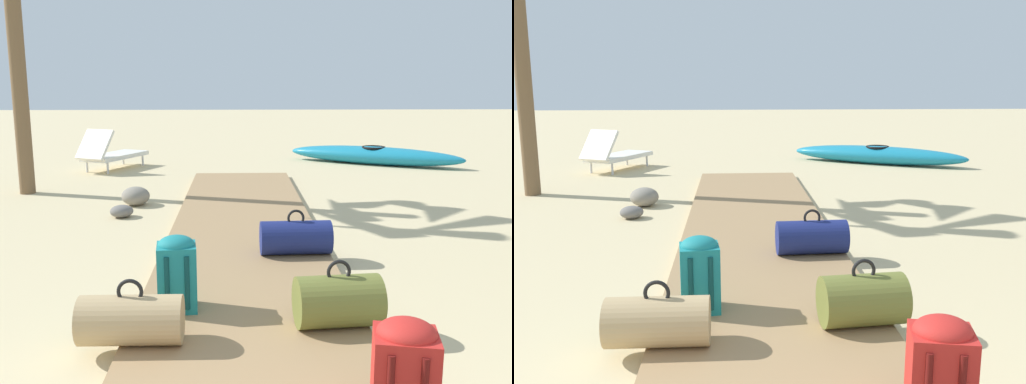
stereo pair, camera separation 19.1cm
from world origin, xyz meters
TOP-DOWN VIEW (x-y plane):
  - ground_plane at (0.00, 3.66)m, footprint 60.00×60.00m
  - boardwalk at (0.00, 4.57)m, footprint 1.61×9.14m
  - backpack_red at (0.71, 1.70)m, footprint 0.34×0.32m
  - duffel_bag_olive at (0.59, 2.78)m, footprint 0.59×0.40m
  - duffel_bag_tan at (-0.73, 2.57)m, footprint 0.64×0.32m
  - backpack_teal at (-0.50, 3.10)m, footprint 0.30×0.29m
  - duffel_bag_navy at (0.48, 4.37)m, footprint 0.68×0.35m
  - lounge_chair at (-2.52, 10.08)m, footprint 1.19×1.63m
  - kayak at (2.75, 10.67)m, footprint 3.51×2.33m
  - rock_left_far at (-1.48, 6.91)m, footprint 0.46×0.47m
  - rock_left_near at (-1.54, 6.21)m, footprint 0.36×0.35m

SIDE VIEW (x-z plane):
  - ground_plane at x=0.00m, z-range 0.00..0.00m
  - boardwalk at x=0.00m, z-range 0.00..0.08m
  - rock_left_near at x=-1.54m, z-range 0.00..0.16m
  - rock_left_far at x=-1.48m, z-range 0.00..0.26m
  - kayak at x=2.75m, z-range 0.00..0.37m
  - duffel_bag_tan at x=-0.73m, z-range 0.03..0.45m
  - duffel_bag_navy at x=0.48m, z-range 0.03..0.46m
  - duffel_bag_olive at x=0.59m, z-range 0.03..0.49m
  - lounge_chair at x=-2.52m, z-range -0.08..0.73m
  - backpack_red at x=0.71m, z-range 0.09..0.62m
  - backpack_teal at x=-0.50m, z-range 0.09..0.64m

